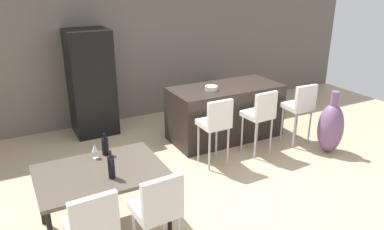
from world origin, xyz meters
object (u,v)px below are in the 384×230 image
Objects in this scene: wine_glass_left at (95,148)px; floor_vase at (331,128)px; bar_chair_middle at (260,113)px; fruit_bowl at (211,88)px; dining_chair_near at (93,227)px; dining_chair_far at (158,207)px; refrigerator at (91,83)px; bar_chair_left at (216,122)px; wine_bottle_inner at (105,146)px; bar_chair_right at (300,105)px; wine_bottle_far at (111,167)px; kitchen_island at (225,112)px; potted_plant at (226,91)px; dining_table at (101,176)px.

floor_vase is at bearing -0.88° from wine_glass_left.
fruit_bowl is at bearing 119.96° from bar_chair_middle.
dining_chair_near is 0.60m from dining_chair_far.
bar_chair_middle is 0.57× the size of refrigerator.
bar_chair_left is 3.93× the size of wine_bottle_inner.
refrigerator is (-1.26, 2.12, 0.22)m from bar_chair_left.
fruit_bowl is at bearing 140.66° from floor_vase.
dining_chair_far is at bearing -83.16° from wine_bottle_inner.
bar_chair_right is at bearing 6.26° from wine_bottle_inner.
refrigerator is at bearing 77.07° from wine_glass_left.
wine_bottle_far is at bearing 60.43° from dining_chair_near.
kitchen_island is 3.06m from wine_bottle_far.
wine_glass_left reaches higher than potted_plant.
bar_chair_left reaches higher than wine_glass_left.
wine_glass_left is 3.72m from floor_vase.
potted_plant is (2.80, -0.01, -0.54)m from refrigerator.
bar_chair_left is at bearing -180.00° from bar_chair_right.
refrigerator is 4.08m from floor_vase.
refrigerator reaches higher than bar_chair_left.
kitchen_island is 2.84m from wine_glass_left.
bar_chair_left is at bearing -126.06° from potted_plant.
dining_chair_far reaches higher than wine_bottle_far.
fruit_bowl is (-0.32, -0.07, 0.50)m from kitchen_island.
bar_chair_right is at bearing 6.69° from wine_glass_left.
refrigerator reaches higher than wine_bottle_far.
wine_bottle_inner is at bearing 80.96° from wine_bottle_far.
dining_chair_near is (-0.30, -0.84, 0.02)m from dining_table.
dining_chair_far is (0.30, -0.84, 0.02)m from dining_table.
bar_chair_left is 2.63m from potted_plant.
dining_chair_near reaches higher than fruit_bowl.
bar_chair_left is 0.79× the size of dining_table.
dining_chair_far reaches higher than dining_table.
refrigerator reaches higher than kitchen_island.
wine_bottle_inner is at bearing -151.64° from fruit_bowl.
wine_glass_left is at bearing -167.59° from bar_chair_left.
bar_chair_middle is at bearing -109.21° from potted_plant.
wine_glass_left is 4.24m from potted_plant.
wine_bottle_inner is 4.11m from potted_plant.
floor_vase is (3.56, -0.10, -0.43)m from wine_bottle_inner.
dining_chair_far is at bearing 0.00° from dining_chair_near.
refrigerator reaches higher than potted_plant.
kitchen_island reaches higher than wine_glass_left.
wine_bottle_inner reaches higher than kitchen_island.
potted_plant is at bearing 44.77° from dining_chair_near.
bar_chair_left is 2.00m from dining_table.
dining_chair_far is 5.13× the size of fruit_bowl.
bar_chair_middle is 2.68m from wine_glass_left.
dining_chair_far reaches higher than floor_vase.
wine_bottle_far is at bearing -164.97° from bar_chair_right.
dining_chair_far is 3.70m from refrigerator.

